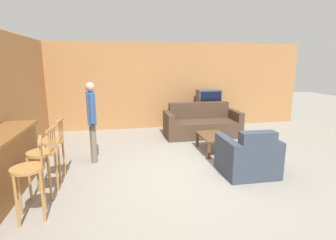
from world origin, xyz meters
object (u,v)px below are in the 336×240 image
at_px(coffee_table, 214,138).
at_px(person_by_window, 92,117).
at_px(couch_far, 201,124).
at_px(tv_unit, 208,118).
at_px(armchair_near, 248,157).
at_px(tv, 209,99).
at_px(bar_chair_far, 52,146).
at_px(bar_chair_mid, 43,158).
at_px(bar_chair_near, 30,175).

distance_m(coffee_table, person_by_window, 2.72).
xyz_separation_m(couch_far, tv_unit, (0.47, 0.80, 0.01)).
distance_m(armchair_near, tv, 3.54).
height_order(coffee_table, tv_unit, tv_unit).
xyz_separation_m(tv, person_by_window, (-3.26, -2.29, 0.01)).
bearing_deg(bar_chair_far, person_by_window, 52.07).
bearing_deg(armchair_near, tv_unit, 83.01).
height_order(armchair_near, tv, tv).
bearing_deg(tv, bar_chair_mid, -136.52).
bearing_deg(tv_unit, couch_far, -120.21).
relative_size(couch_far, tv_unit, 2.12).
distance_m(armchair_near, coffee_table, 1.31).
height_order(bar_chair_near, couch_far, bar_chair_near).
height_order(couch_far, armchair_near, couch_far).
bearing_deg(tv, person_by_window, -144.86).
height_order(tv_unit, person_by_window, person_by_window).
bearing_deg(coffee_table, bar_chair_near, -147.12).
height_order(coffee_table, person_by_window, person_by_window).
xyz_separation_m(bar_chair_near, bar_chair_far, (0.00, 1.20, 0.00)).
distance_m(bar_chair_near, bar_chair_far, 1.20).
bearing_deg(couch_far, person_by_window, -151.81).
distance_m(bar_chair_far, coffee_table, 3.38).
xyz_separation_m(armchair_near, coffee_table, (-0.19, 1.30, 0.01)).
distance_m(bar_chair_near, coffee_table, 3.88).
bearing_deg(couch_far, tv, 59.70).
bearing_deg(bar_chair_near, armchair_near, 13.09).
distance_m(coffee_table, tv_unit, 2.25).
bearing_deg(tv, bar_chair_far, -141.56).
bearing_deg(coffee_table, bar_chair_far, -164.47).
bearing_deg(tv_unit, coffee_table, -105.74).
distance_m(armchair_near, tv_unit, 3.49).
distance_m(bar_chair_mid, couch_far, 4.45).
relative_size(bar_chair_near, tv, 1.51).
bearing_deg(bar_chair_near, tv_unit, 47.85).
xyz_separation_m(bar_chair_far, couch_far, (3.39, 2.27, -0.29)).
distance_m(tv, person_by_window, 3.98).
relative_size(bar_chair_mid, tv, 1.51).
height_order(bar_chair_far, coffee_table, bar_chair_far).
height_order(bar_chair_mid, coffee_table, bar_chair_mid).
distance_m(bar_chair_far, tv_unit, 4.94).
relative_size(bar_chair_far, tv_unit, 1.11).
xyz_separation_m(coffee_table, tv, (0.61, 2.16, 0.60)).
distance_m(bar_chair_near, armchair_near, 3.54).
bearing_deg(bar_chair_mid, coffee_table, 24.76).
height_order(bar_chair_near, coffee_table, bar_chair_near).
xyz_separation_m(bar_chair_far, tv, (3.86, 3.06, 0.32)).
bearing_deg(person_by_window, tv, 35.14).
xyz_separation_m(armchair_near, person_by_window, (-2.83, 1.17, 0.61)).
bearing_deg(bar_chair_near, tv, 47.83).
relative_size(bar_chair_mid, coffee_table, 1.16).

